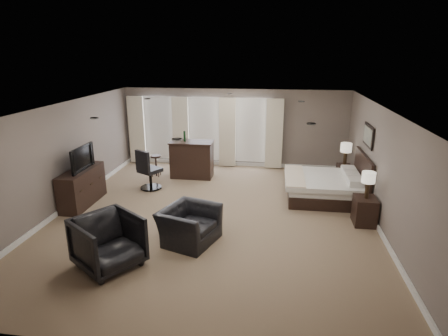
# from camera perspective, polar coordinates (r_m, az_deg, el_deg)

# --- Properties ---
(room) EXTENTS (7.60, 8.60, 2.64)m
(room) POSITION_cam_1_polar(r_m,az_deg,el_deg) (8.57, -1.70, 0.54)
(room) COLOR #836D53
(room) RESTS_ON ground
(window_bay) EXTENTS (5.25, 0.20, 2.30)m
(window_bay) POSITION_cam_1_polar(r_m,az_deg,el_deg) (12.69, -3.05, 5.65)
(window_bay) COLOR silver
(window_bay) RESTS_ON room
(bed) EXTENTS (1.96, 1.87, 1.25)m
(bed) POSITION_cam_1_polar(r_m,az_deg,el_deg) (10.20, 14.28, -1.20)
(bed) COLOR silver
(bed) RESTS_ON ground
(nightstand_near) EXTENTS (0.47, 0.58, 0.63)m
(nightstand_near) POSITION_cam_1_polar(r_m,az_deg,el_deg) (9.12, 20.63, -6.14)
(nightstand_near) COLOR black
(nightstand_near) RESTS_ON ground
(nightstand_far) EXTENTS (0.40, 0.49, 0.53)m
(nightstand_far) POSITION_cam_1_polar(r_m,az_deg,el_deg) (11.81, 17.75, -0.79)
(nightstand_far) COLOR black
(nightstand_far) RESTS_ON ground
(lamp_near) EXTENTS (0.30, 0.30, 0.61)m
(lamp_near) POSITION_cam_1_polar(r_m,az_deg,el_deg) (8.90, 21.05, -2.46)
(lamp_near) COLOR beige
(lamp_near) RESTS_ON nightstand_near
(lamp_far) EXTENTS (0.32, 0.32, 0.67)m
(lamp_far) POSITION_cam_1_polar(r_m,az_deg,el_deg) (11.64, 18.02, 2.02)
(lamp_far) COLOR beige
(lamp_far) RESTS_ON nightstand_far
(wall_art) EXTENTS (0.04, 0.96, 0.56)m
(wall_art) POSITION_cam_1_polar(r_m,az_deg,el_deg) (10.10, 21.10, 4.62)
(wall_art) COLOR slate
(wall_art) RESTS_ON room
(dresser) EXTENTS (0.52, 1.60, 0.93)m
(dresser) POSITION_cam_1_polar(r_m,az_deg,el_deg) (10.23, -20.81, -2.72)
(dresser) COLOR black
(dresser) RESTS_ON ground
(tv) EXTENTS (0.61, 1.06, 0.14)m
(tv) POSITION_cam_1_polar(r_m,az_deg,el_deg) (10.07, -21.14, 0.14)
(tv) COLOR black
(tv) RESTS_ON dresser
(armchair_near) EXTENTS (1.07, 1.32, 0.99)m
(armchair_near) POSITION_cam_1_polar(r_m,az_deg,el_deg) (7.75, -5.34, -7.78)
(armchair_near) COLOR black
(armchair_near) RESTS_ON ground
(armchair_far) EXTENTS (1.40, 1.41, 1.07)m
(armchair_far) POSITION_cam_1_polar(r_m,az_deg,el_deg) (7.17, -17.25, -10.42)
(armchair_far) COLOR black
(armchair_far) RESTS_ON ground
(bar_counter) EXTENTS (1.32, 0.69, 1.15)m
(bar_counter) POSITION_cam_1_polar(r_m,az_deg,el_deg) (11.64, -4.91, 1.34)
(bar_counter) COLOR black
(bar_counter) RESTS_ON ground
(bar_stool_left) EXTENTS (0.40, 0.40, 0.68)m
(bar_stool_left) POSITION_cam_1_polar(r_m,az_deg,el_deg) (11.93, -10.31, 0.34)
(bar_stool_left) COLOR black
(bar_stool_left) RESTS_ON ground
(bar_stool_right) EXTENTS (0.37, 0.37, 0.74)m
(bar_stool_right) POSITION_cam_1_polar(r_m,az_deg,el_deg) (11.61, -4.52, 0.25)
(bar_stool_right) COLOR black
(bar_stool_right) RESTS_ON ground
(desk_chair) EXTENTS (0.81, 0.81, 1.17)m
(desk_chair) POSITION_cam_1_polar(r_m,az_deg,el_deg) (10.80, -11.22, -0.16)
(desk_chair) COLOR black
(desk_chair) RESTS_ON ground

